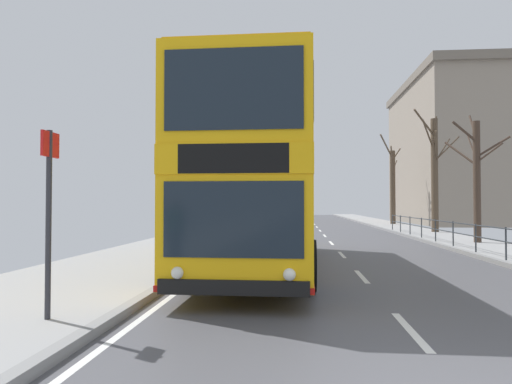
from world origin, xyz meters
name	(u,v)px	position (x,y,z in m)	size (l,w,h in m)	color
double_decker_bus_main	(263,182)	(-2.50, 8.85, 2.37)	(2.84, 11.53, 4.53)	#F4B20F
pedestrian_railing_far_kerb	(490,235)	(4.45, 11.00, 0.79)	(0.05, 29.20, 0.95)	#2D3338
bus_stop_sign_near	(49,203)	(-5.08, 2.24, 1.78)	(0.08, 0.44, 2.67)	#2D2D33
bare_tree_far_00	(393,185)	(6.29, 34.41, 3.32)	(1.97, 2.26, 7.25)	#4C3D2D
bare_tree_far_01	(434,171)	(6.45, 23.53, 3.65)	(2.35, 2.01, 7.00)	#4C3D2D
bare_tree_far_02	(476,176)	(6.05, 16.24, 2.95)	(2.18, 2.32, 5.56)	#423328
background_building_00	(463,151)	(13.80, 40.01, 6.63)	(10.34, 17.77, 13.21)	gray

